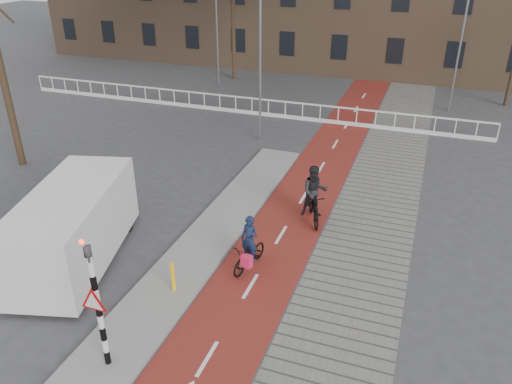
% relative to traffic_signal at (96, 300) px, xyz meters
% --- Properties ---
extents(ground, '(120.00, 120.00, 0.00)m').
position_rel_traffic_signal_xyz_m(ground, '(0.60, 2.02, -1.99)').
color(ground, '#38383A').
rests_on(ground, ground).
extents(bike_lane, '(2.50, 60.00, 0.01)m').
position_rel_traffic_signal_xyz_m(bike_lane, '(2.10, 12.02, -1.98)').
color(bike_lane, maroon).
rests_on(bike_lane, ground).
extents(sidewalk, '(3.00, 60.00, 0.01)m').
position_rel_traffic_signal_xyz_m(sidewalk, '(4.90, 12.02, -1.98)').
color(sidewalk, slate).
rests_on(sidewalk, ground).
extents(curb_island, '(1.80, 16.00, 0.12)m').
position_rel_traffic_signal_xyz_m(curb_island, '(-0.10, 6.02, -1.93)').
color(curb_island, gray).
rests_on(curb_island, ground).
extents(traffic_signal, '(0.80, 0.80, 3.68)m').
position_rel_traffic_signal_xyz_m(traffic_signal, '(0.00, 0.00, 0.00)').
color(traffic_signal, black).
rests_on(traffic_signal, curb_island).
extents(bollard, '(0.12, 0.12, 0.89)m').
position_rel_traffic_signal_xyz_m(bollard, '(0.15, 3.00, -1.43)').
color(bollard, yellow).
rests_on(bollard, curb_island).
extents(cyclist_near, '(0.92, 1.76, 1.77)m').
position_rel_traffic_signal_xyz_m(cyclist_near, '(1.75, 4.88, -1.39)').
color(cyclist_near, black).
rests_on(cyclist_near, bike_lane).
extents(cyclist_far, '(1.30, 2.06, 2.13)m').
position_rel_traffic_signal_xyz_m(cyclist_far, '(2.89, 8.31, -1.10)').
color(cyclist_far, black).
rests_on(cyclist_far, bike_lane).
extents(van, '(3.61, 5.95, 2.39)m').
position_rel_traffic_signal_xyz_m(van, '(-3.43, 3.41, -0.73)').
color(van, silver).
rests_on(van, ground).
extents(railing, '(28.00, 0.10, 0.99)m').
position_rel_traffic_signal_xyz_m(railing, '(-4.40, 19.02, -1.68)').
color(railing, silver).
rests_on(railing, ground).
extents(tree_mid, '(0.28, 0.28, 8.21)m').
position_rel_traffic_signal_xyz_m(tree_mid, '(-7.42, 26.26, 2.11)').
color(tree_mid, black).
rests_on(tree_mid, ground).
extents(streetlight_near, '(0.12, 0.12, 8.76)m').
position_rel_traffic_signal_xyz_m(streetlight_near, '(-1.61, 15.36, 2.39)').
color(streetlight_near, slate).
rests_on(streetlight_near, ground).
extents(streetlight_left, '(0.12, 0.12, 7.66)m').
position_rel_traffic_signal_xyz_m(streetlight_left, '(-7.73, 24.18, 1.84)').
color(streetlight_left, slate).
rests_on(streetlight_left, ground).
extents(streetlight_right, '(0.12, 0.12, 7.38)m').
position_rel_traffic_signal_xyz_m(streetlight_right, '(7.28, 23.58, 1.70)').
color(streetlight_right, slate).
rests_on(streetlight_right, ground).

